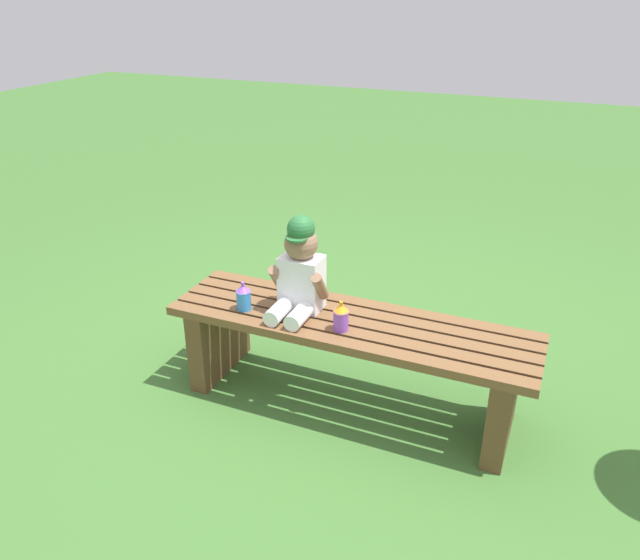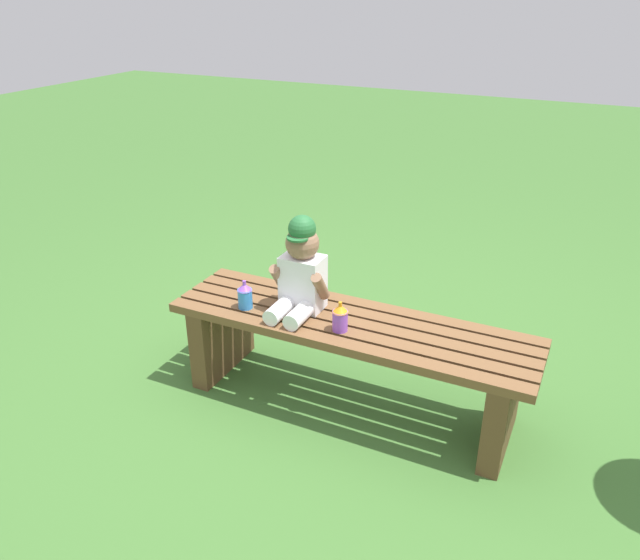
{
  "view_description": "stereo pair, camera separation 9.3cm",
  "coord_description": "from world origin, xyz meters",
  "px_view_note": "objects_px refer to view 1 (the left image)",
  "views": [
    {
      "loc": [
        0.74,
        -2.05,
        1.64
      ],
      "look_at": [
        -0.11,
        -0.05,
        0.58
      ],
      "focal_mm": 34.93,
      "sensor_mm": 36.0,
      "label": 1
    },
    {
      "loc": [
        0.82,
        -2.01,
        1.64
      ],
      "look_at": [
        -0.11,
        -0.05,
        0.58
      ],
      "focal_mm": 34.93,
      "sensor_mm": 36.0,
      "label": 2
    }
  ],
  "objects_px": {
    "park_bench": "(350,348)",
    "sippy_cup_left": "(244,297)",
    "child_figure": "(300,271)",
    "sippy_cup_right": "(341,317)"
  },
  "relations": [
    {
      "from": "child_figure",
      "to": "sippy_cup_left",
      "type": "bearing_deg",
      "value": -157.26
    },
    {
      "from": "park_bench",
      "to": "child_figure",
      "type": "relative_size",
      "value": 3.7
    },
    {
      "from": "park_bench",
      "to": "sippy_cup_left",
      "type": "bearing_deg",
      "value": -168.81
    },
    {
      "from": "park_bench",
      "to": "child_figure",
      "type": "height_order",
      "value": "child_figure"
    },
    {
      "from": "sippy_cup_right",
      "to": "child_figure",
      "type": "bearing_deg",
      "value": 157.39
    },
    {
      "from": "sippy_cup_left",
      "to": "sippy_cup_right",
      "type": "relative_size",
      "value": 1.0
    },
    {
      "from": "child_figure",
      "to": "sippy_cup_right",
      "type": "relative_size",
      "value": 3.26
    },
    {
      "from": "child_figure",
      "to": "park_bench",
      "type": "bearing_deg",
      "value": -0.78
    },
    {
      "from": "child_figure",
      "to": "sippy_cup_left",
      "type": "distance_m",
      "value": 0.26
    },
    {
      "from": "sippy_cup_left",
      "to": "sippy_cup_right",
      "type": "xyz_separation_m",
      "value": [
        0.43,
        0.0,
        0.0
      ]
    }
  ]
}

